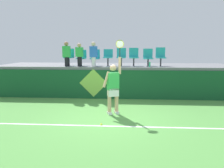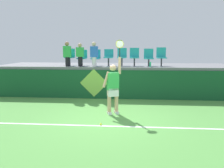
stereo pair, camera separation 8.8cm
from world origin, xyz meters
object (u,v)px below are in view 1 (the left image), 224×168
object	(u,v)px
stadium_chair_3	(108,56)
stadium_chair_6	(148,57)
water_bottle	(150,64)
stadium_chair_0	(69,56)
tennis_player	(113,87)
stadium_chair_7	(161,56)
tennis_ball	(101,124)
spectator_2	(67,54)
spectator_0	(79,54)
stadium_chair_5	(134,56)
stadium_chair_4	(121,56)
stadium_chair_2	(95,57)
stadium_chair_1	(81,57)
spectator_1	(94,54)

from	to	relation	value
stadium_chair_3	stadium_chair_6	bearing A→B (deg)	0.26
water_bottle	stadium_chair_0	xyz separation A→B (m)	(-3.80, 0.57, 0.35)
tennis_player	stadium_chair_0	xyz separation A→B (m)	(-2.32, 3.13, 0.92)
stadium_chair_7	water_bottle	bearing A→B (deg)	-133.86
water_bottle	stadium_chair_6	distance (m)	0.66
tennis_ball	spectator_2	distance (m)	4.79
stadium_chair_0	spectator_2	xyz separation A→B (m)	(0.00, -0.45, 0.13)
stadium_chair_7	spectator_0	distance (m)	3.79
stadium_chair_5	spectator_0	bearing A→B (deg)	-169.85
stadium_chair_6	spectator_0	distance (m)	3.21
stadium_chair_3	stadium_chair_7	world-z (taller)	stadium_chair_7
spectator_0	stadium_chair_0	bearing A→B (deg)	143.48
water_bottle	stadium_chair_4	world-z (taller)	stadium_chair_4
water_bottle	spectator_0	size ratio (longest dim) A/B	0.22
stadium_chair_6	spectator_2	bearing A→B (deg)	-173.07
stadium_chair_0	stadium_chair_3	xyz separation A→B (m)	(1.88, -0.00, -0.01)
spectator_0	stadium_chair_2	bearing A→B (deg)	34.25
stadium_chair_0	stadium_chair_4	world-z (taller)	stadium_chair_4
stadium_chair_7	stadium_chair_4	bearing A→B (deg)	-179.90
stadium_chair_1	stadium_chair_7	bearing A→B (deg)	0.11
stadium_chair_4	spectator_0	world-z (taller)	spectator_0
stadium_chair_0	spectator_0	world-z (taller)	spectator_0
tennis_ball	stadium_chair_4	xyz separation A→B (m)	(0.47, 4.31, 1.87)
stadium_chair_0	stadium_chair_6	world-z (taller)	same
water_bottle	spectator_2	size ratio (longest dim) A/B	0.21
water_bottle	stadium_chair_1	size ratio (longest dim) A/B	0.31
stadium_chair_1	stadium_chair_4	distance (m)	1.92
tennis_player	stadium_chair_6	xyz separation A→B (m)	(1.45, 3.13, 0.90)
stadium_chair_3	spectator_2	bearing A→B (deg)	-166.55
stadium_chair_5	stadium_chair_6	distance (m)	0.67
water_bottle	stadium_chair_1	distance (m)	3.27
tennis_ball	stadium_chair_5	world-z (taller)	stadium_chair_5
tennis_ball	spectator_1	world-z (taller)	spectator_1
stadium_chair_4	stadium_chair_1	bearing A→B (deg)	-179.88
stadium_chair_3	stadium_chair_4	size ratio (longest dim) A/B	0.93
tennis_player	stadium_chair_5	size ratio (longest dim) A/B	2.98
stadium_chair_0	stadium_chair_7	xyz separation A→B (m)	(4.36, 0.01, 0.02)
stadium_chair_2	stadium_chair_6	distance (m)	2.52
spectator_0	stadium_chair_5	bearing A→B (deg)	10.15
stadium_chair_3	stadium_chair_7	bearing A→B (deg)	0.22
stadium_chair_2	spectator_0	bearing A→B (deg)	-145.75
stadium_chair_5	stadium_chair_3	bearing A→B (deg)	-179.63
water_bottle	stadium_chair_3	world-z (taller)	stadium_chair_3
stadium_chair_2	spectator_1	world-z (taller)	spectator_1
spectator_1	spectator_2	distance (m)	1.25
stadium_chair_1	spectator_0	xyz separation A→B (m)	(0.00, -0.44, 0.14)
stadium_chair_7	stadium_chair_0	bearing A→B (deg)	-179.92
stadium_chair_6	spectator_0	size ratio (longest dim) A/B	0.77
stadium_chair_6	stadium_chair_7	bearing A→B (deg)	0.10
stadium_chair_2	spectator_0	size ratio (longest dim) A/B	0.73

